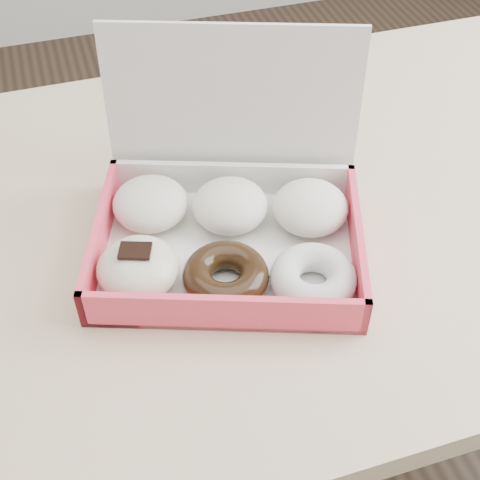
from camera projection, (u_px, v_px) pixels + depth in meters
name	position (u px, v px, depth m)	size (l,w,h in m)	color
ground	(294.00, 445.00, 1.49)	(4.00, 4.00, 0.00)	black
table	(320.00, 231.00, 1.01)	(1.20, 0.80, 0.75)	#CEAC87
donut_box	(226.00, 223.00, 0.85)	(0.41, 0.37, 0.25)	white
newspapers	(236.00, 103.00, 1.08)	(0.23, 0.19, 0.04)	white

